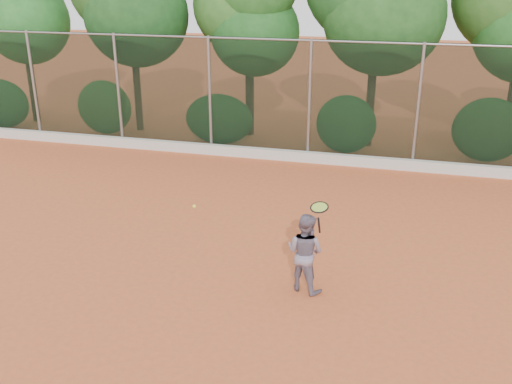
# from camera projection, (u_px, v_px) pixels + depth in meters

# --- Properties ---
(ground) EXTENTS (80.00, 80.00, 0.00)m
(ground) POSITION_uv_depth(u_px,v_px,m) (242.00, 273.00, 10.61)
(ground) COLOR #C65A2E
(ground) RESTS_ON ground
(concrete_curb) EXTENTS (24.00, 0.20, 0.30)m
(concrete_curb) POSITION_uv_depth(u_px,v_px,m) (306.00, 157.00, 16.69)
(concrete_curb) COLOR beige
(concrete_curb) RESTS_ON ground
(tennis_player) EXTENTS (0.85, 0.76, 1.44)m
(tennis_player) POSITION_uv_depth(u_px,v_px,m) (305.00, 252.00, 9.84)
(tennis_player) COLOR slate
(tennis_player) RESTS_ON ground
(chainlink_fence) EXTENTS (24.09, 0.09, 3.50)m
(chainlink_fence) POSITION_uv_depth(u_px,v_px,m) (309.00, 98.00, 16.23)
(chainlink_fence) COLOR black
(chainlink_fence) RESTS_ON ground
(foliage_backdrop) EXTENTS (23.70, 3.63, 7.55)m
(foliage_backdrop) POSITION_uv_depth(u_px,v_px,m) (306.00, 0.00, 17.21)
(foliage_backdrop) COLOR #3F2E18
(foliage_backdrop) RESTS_ON ground
(tennis_racket) EXTENTS (0.38, 0.38, 0.56)m
(tennis_racket) POSITION_uv_depth(u_px,v_px,m) (319.00, 209.00, 9.31)
(tennis_racket) COLOR black
(tennis_racket) RESTS_ON ground
(tennis_ball_in_flight) EXTENTS (0.06, 0.06, 0.06)m
(tennis_ball_in_flight) POSITION_uv_depth(u_px,v_px,m) (194.00, 206.00, 10.06)
(tennis_ball_in_flight) COLOR #E4F537
(tennis_ball_in_flight) RESTS_ON ground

